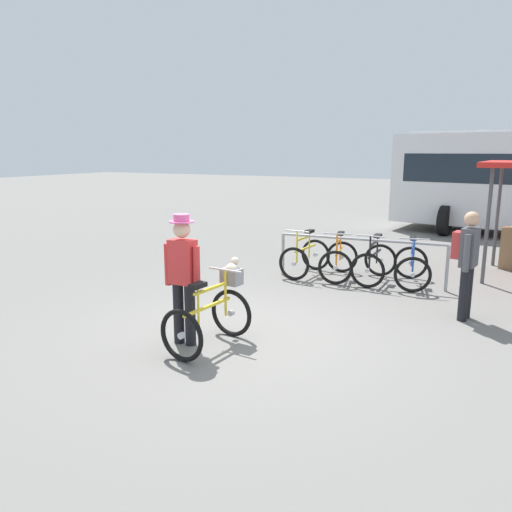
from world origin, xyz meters
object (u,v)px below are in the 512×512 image
object	(u,v)px
racked_bike_orange	(339,260)
racked_bike_blue	(412,266)
featured_bicycle	(214,309)
person_with_featured_bike	(183,274)
pedestrian_with_backpack	(467,259)
racked_bike_black	(374,263)
racked_bike_yellow	(305,257)

from	to	relation	value
racked_bike_orange	racked_bike_blue	world-z (taller)	same
featured_bicycle	person_with_featured_bike	bearing A→B (deg)	-159.40
pedestrian_with_backpack	person_with_featured_bike	bearing A→B (deg)	-139.36
racked_bike_orange	pedestrian_with_backpack	xyz separation A→B (m)	(2.45, -1.54, 0.57)
racked_bike_black	racked_bike_yellow	bearing A→B (deg)	-176.44
racked_bike_black	racked_bike_blue	size ratio (longest dim) A/B	0.90
racked_bike_orange	featured_bicycle	bearing A→B (deg)	-95.14
racked_bike_orange	featured_bicycle	world-z (taller)	featured_bicycle
racked_bike_blue	racked_bike_orange	bearing A→B (deg)	-176.44
featured_bicycle	racked_bike_blue	bearing A→B (deg)	67.27
racked_bike_orange	person_with_featured_bike	bearing A→B (deg)	-99.80
racked_bike_blue	person_with_featured_bike	distance (m)	4.89
pedestrian_with_backpack	racked_bike_black	bearing A→B (deg)	137.77
racked_bike_orange	racked_bike_black	bearing A→B (deg)	3.56
featured_bicycle	pedestrian_with_backpack	xyz separation A→B (m)	(2.82, 2.59, 0.45)
featured_bicycle	racked_bike_orange	bearing A→B (deg)	84.86
featured_bicycle	person_with_featured_bike	distance (m)	0.61
pedestrian_with_backpack	racked_bike_blue	bearing A→B (deg)	122.75
person_with_featured_bike	pedestrian_with_backpack	world-z (taller)	person_with_featured_bike
racked_bike_yellow	featured_bicycle	world-z (taller)	featured_bicycle
racked_bike_blue	racked_bike_yellow	bearing A→B (deg)	-176.44
racked_bike_orange	person_with_featured_bike	size ratio (longest dim) A/B	0.69
racked_bike_black	racked_bike_orange	bearing A→B (deg)	-176.44
racked_bike_black	racked_bike_blue	xyz separation A→B (m)	(0.70, 0.04, 0.00)
featured_bicycle	person_with_featured_bike	size ratio (longest dim) A/B	0.72
pedestrian_with_backpack	featured_bicycle	bearing A→B (deg)	-137.35
racked_bike_yellow	featured_bicycle	size ratio (longest dim) A/B	0.91
racked_bike_orange	featured_bicycle	size ratio (longest dim) A/B	0.96
racked_bike_blue	featured_bicycle	world-z (taller)	featured_bicycle
racked_bike_yellow	racked_bike_black	bearing A→B (deg)	3.56
featured_bicycle	person_with_featured_bike	world-z (taller)	person_with_featured_bike
racked_bike_yellow	featured_bicycle	xyz separation A→B (m)	(0.33, -4.09, 0.12)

